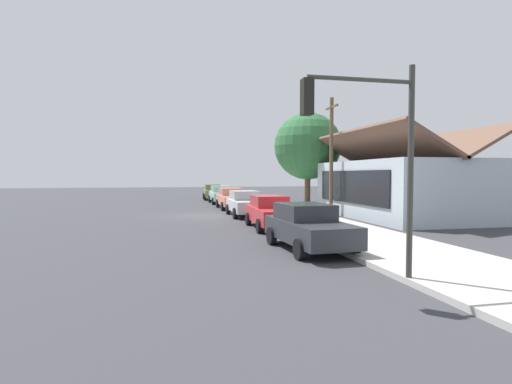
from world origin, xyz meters
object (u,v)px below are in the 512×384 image
at_px(shade_tree, 308,146).
at_px(utility_pole_wooden, 331,154).
at_px(car_silver, 245,203).
at_px(car_charcoal, 308,226).
at_px(car_olive, 213,192).
at_px(car_coral, 231,198).
at_px(car_cherry, 271,212).
at_px(car_seafoam, 221,194).
at_px(fire_hydrant_red, 308,221).
at_px(traffic_light_main, 370,137).

relative_size(shade_tree, utility_pole_wooden, 0.99).
bearing_deg(car_silver, car_charcoal, 0.03).
relative_size(car_charcoal, shade_tree, 0.62).
xyz_separation_m(car_olive, utility_pole_wooden, (18.40, 5.49, 3.11)).
bearing_deg(car_charcoal, car_olive, 176.92).
height_order(car_olive, car_charcoal, same).
relative_size(car_coral, car_cherry, 1.02).
relative_size(car_seafoam, fire_hydrant_red, 6.86).
relative_size(car_olive, shade_tree, 0.60).
relative_size(car_silver, traffic_light_main, 0.91).
bearing_deg(car_charcoal, utility_pole_wooden, 150.03).
bearing_deg(car_cherry, traffic_light_main, -0.30).
bearing_deg(car_coral, traffic_light_main, -0.45).
bearing_deg(traffic_light_main, car_silver, 179.02).
relative_size(shade_tree, fire_hydrant_red, 10.50).
xyz_separation_m(car_silver, car_cherry, (6.02, 0.08, -0.00)).
distance_m(car_cherry, shade_tree, 12.96).
xyz_separation_m(car_silver, car_charcoal, (11.77, -0.07, -0.00)).
bearing_deg(utility_pole_wooden, traffic_light_main, -20.04).
relative_size(car_olive, traffic_light_main, 0.86).
bearing_deg(utility_pole_wooden, car_seafoam, -156.83).
height_order(car_cherry, shade_tree, shade_tree).
height_order(car_olive, car_cherry, same).
xyz_separation_m(car_seafoam, car_coral, (5.99, -0.05, -0.00)).
bearing_deg(car_cherry, utility_pole_wooden, 135.21).
bearing_deg(shade_tree, traffic_light_main, -16.13).
distance_m(car_seafoam, fire_hydrant_red, 19.34).
bearing_deg(car_olive, car_coral, 2.96).
height_order(car_coral, fire_hydrant_red, car_coral).
bearing_deg(car_cherry, car_charcoal, 0.23).
xyz_separation_m(car_seafoam, shade_tree, (6.69, 5.87, 4.02)).
xyz_separation_m(car_silver, traffic_light_main, (16.49, -0.28, 2.67)).
bearing_deg(car_silver, car_cherry, 1.09).
bearing_deg(car_silver, shade_tree, 129.81).
bearing_deg(fire_hydrant_red, car_charcoal, -19.77).
xyz_separation_m(car_coral, shade_tree, (0.71, 5.92, 4.02)).
relative_size(car_coral, fire_hydrant_red, 6.90).
bearing_deg(fire_hydrant_red, shade_tree, 160.29).
bearing_deg(car_seafoam, car_charcoal, 0.12).
height_order(car_coral, utility_pole_wooden, utility_pole_wooden).
distance_m(shade_tree, fire_hydrant_red, 14.07).
bearing_deg(shade_tree, car_coral, -96.82).
height_order(car_seafoam, utility_pole_wooden, utility_pole_wooden).
height_order(shade_tree, traffic_light_main, shade_tree).
bearing_deg(car_charcoal, fire_hydrant_red, 157.04).
relative_size(car_olive, utility_pole_wooden, 0.59).
xyz_separation_m(car_olive, fire_hydrant_red, (25.16, 1.49, -0.32)).
xyz_separation_m(car_seafoam, traffic_light_main, (28.04, -0.30, 2.67)).
height_order(car_olive, car_silver, same).
relative_size(car_silver, utility_pole_wooden, 0.63).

